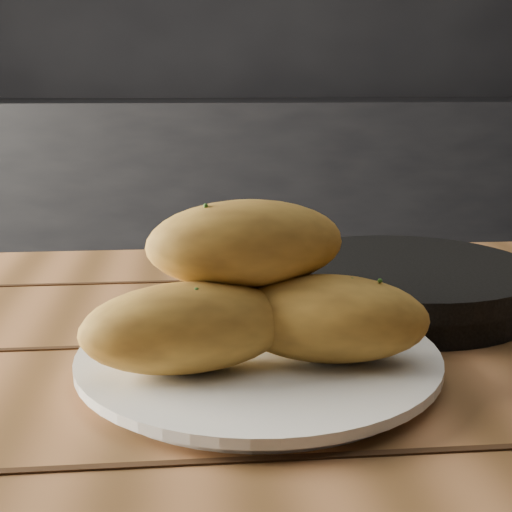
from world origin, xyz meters
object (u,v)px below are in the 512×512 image
Objects in this scene: table at (293,497)px; plate at (258,360)px; skillet at (405,283)px; bread_rolls at (252,295)px.

table is 0.11m from plate.
skillet is (0.14, 0.19, 0.12)m from table.
plate is at bearing -137.02° from skillet.
table is 4.07× the size of skillet.
table is 0.16m from bread_rolls.
table is 0.26m from skillet.
plate is 0.23m from skillet.
bread_rolls reaches higher than skillet.
bread_rolls is at bearing -137.34° from skillet.
plate is 0.73× the size of skillet.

